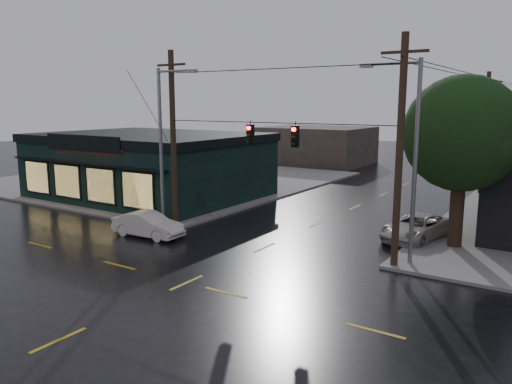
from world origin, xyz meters
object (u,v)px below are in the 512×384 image
Objects in this scene: utility_pole_ne at (394,268)px; suv_silver at (416,228)px; utility_pole_nw at (176,228)px; corner_tree at (462,134)px; sedan_cream at (148,225)px.

utility_pole_ne reaches higher than suv_silver.
utility_pole_nw is 13.56m from suv_silver.
suv_silver is at bearing 22.59° from utility_pole_nw.
corner_tree reaches higher than utility_pole_ne.
utility_pole_nw is 13.00m from utility_pole_ne.
suv_silver is (12.50, 7.42, 0.00)m from sedan_cream.
corner_tree is 0.84× the size of utility_pole_ne.
corner_tree reaches higher than utility_pole_nw.
corner_tree is at bearing -68.59° from sedan_cream.
utility_pole_ne is (13.00, 0.00, 0.00)m from utility_pole_nw.
corner_tree is 0.84× the size of utility_pole_nw.
utility_pole_nw reaches higher than suv_silver.
suv_silver is (12.50, 5.20, 0.68)m from utility_pole_nw.
suv_silver is (-2.09, 0.55, -5.08)m from corner_tree.
corner_tree is 5.52m from suv_silver.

